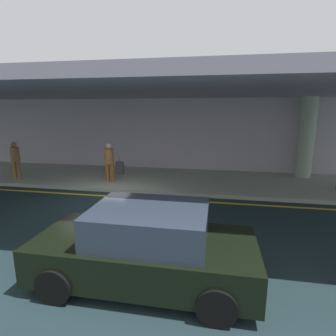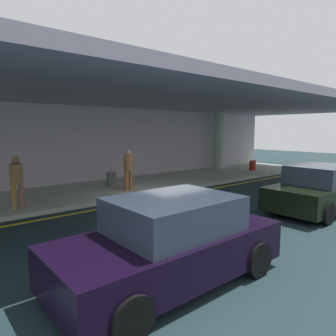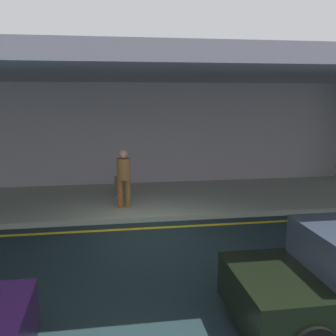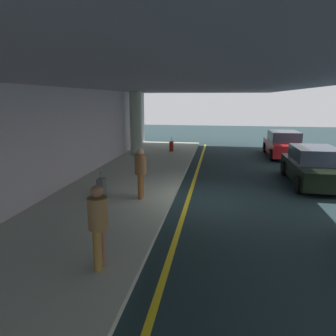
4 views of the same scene
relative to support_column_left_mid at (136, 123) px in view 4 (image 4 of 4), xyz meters
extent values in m
plane|color=#1B2C30|center=(-8.00, -4.50, -1.97)|extent=(60.00, 60.00, 0.00)
cube|color=#A9B3A1|center=(-8.00, -1.40, -1.90)|extent=(26.00, 4.20, 0.15)
cube|color=yellow|center=(-8.00, -3.99, -1.97)|extent=(26.00, 0.14, 0.01)
cylinder|color=#A3B99E|center=(0.00, 0.00, 0.00)|extent=(0.71, 0.71, 3.65)
cube|color=#938C9D|center=(-8.00, -1.90, 1.97)|extent=(28.00, 13.20, 0.30)
cube|color=#BBB3BC|center=(-8.00, 0.85, -0.07)|extent=(26.00, 0.30, 3.80)
cube|color=black|center=(-5.24, -8.77, -1.42)|extent=(4.10, 1.80, 0.70)
cube|color=#2D3847|center=(-5.14, -8.77, -0.77)|extent=(2.10, 1.60, 0.60)
cylinder|color=black|center=(-3.89, -7.92, -1.65)|extent=(0.64, 0.22, 0.64)
cylinder|color=black|center=(-3.89, -9.62, -1.65)|extent=(0.64, 0.22, 0.64)
cylinder|color=black|center=(-6.59, -7.92, -1.65)|extent=(0.64, 0.22, 0.64)
cube|color=#B4181C|center=(0.96, -8.77, -1.42)|extent=(4.10, 1.80, 0.70)
cube|color=#2D3847|center=(1.06, -8.77, -0.77)|extent=(2.10, 1.60, 0.60)
cylinder|color=black|center=(2.31, -7.92, -1.65)|extent=(0.64, 0.22, 0.64)
cylinder|color=black|center=(2.31, -9.62, -1.65)|extent=(0.64, 0.22, 0.64)
cylinder|color=black|center=(-0.39, -7.92, -1.65)|extent=(0.64, 0.22, 0.64)
cylinder|color=black|center=(-0.39, -9.62, -1.65)|extent=(0.64, 0.22, 0.64)
cylinder|color=olive|center=(-13.01, -2.74, -1.42)|extent=(0.16, 0.16, 0.82)
cylinder|color=#835C48|center=(-12.79, -2.74, -1.42)|extent=(0.16, 0.16, 0.82)
cylinder|color=olive|center=(-12.90, -2.74, -0.69)|extent=(0.38, 0.38, 0.62)
sphere|color=#8C6647|center=(-12.90, -2.74, -0.26)|extent=(0.24, 0.24, 0.24)
cylinder|color=#9D582B|center=(-8.65, -2.46, -1.42)|extent=(0.16, 0.16, 0.82)
cylinder|color=brown|center=(-8.43, -2.46, -1.42)|extent=(0.16, 0.16, 0.82)
cylinder|color=#916035|center=(-8.54, -2.46, -0.69)|extent=(0.38, 0.38, 0.62)
sphere|color=tan|center=(-8.54, -2.46, -0.26)|extent=(0.24, 0.24, 0.24)
cube|color=#595B5A|center=(-8.60, -1.10, -1.51)|extent=(0.36, 0.22, 0.62)
cylinder|color=slate|center=(-8.60, -1.10, -1.06)|extent=(0.02, 0.02, 0.28)
cube|color=#9C1A0D|center=(0.89, -2.04, -1.51)|extent=(0.36, 0.22, 0.62)
cylinder|color=slate|center=(0.89, -2.04, -1.06)|extent=(0.02, 0.02, 0.28)
camera|label=1|loc=(-3.97, -13.25, 1.27)|focal=28.87mm
camera|label=2|loc=(-15.30, -13.09, 0.66)|focal=32.40mm
camera|label=3|loc=(-9.04, -13.70, 1.43)|focal=42.56mm
camera|label=4|loc=(-18.11, -4.95, 1.43)|focal=33.04mm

